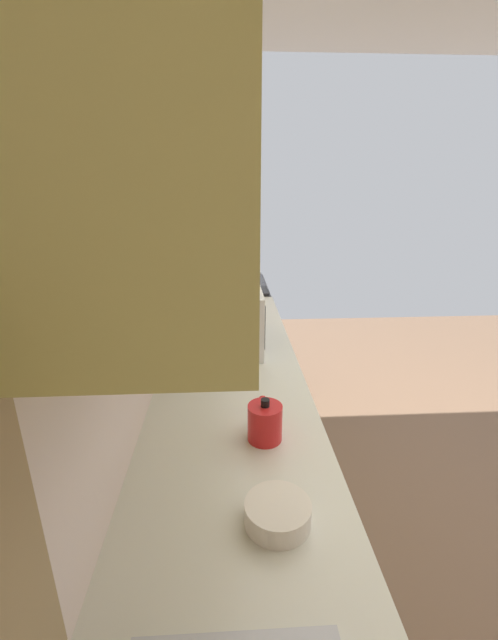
# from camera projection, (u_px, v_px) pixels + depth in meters

# --- Properties ---
(ground_plane) EXTENTS (6.23, 6.23, 0.00)m
(ground_plane) POSITION_uv_depth(u_px,v_px,m) (452.00, 503.00, 2.24)
(ground_plane) COLOR brown
(wall_back) EXTENTS (4.01, 0.12, 2.67)m
(wall_back) POSITION_uv_depth(u_px,v_px,m) (142.00, 273.00, 1.70)
(wall_back) COLOR beige
(wall_back) RESTS_ON ground_plane
(counter_run) EXTENTS (2.99, 0.64, 0.91)m
(counter_run) POSITION_uv_depth(u_px,v_px,m) (232.00, 512.00, 1.60)
(counter_run) COLOR #CBBD65
(counter_run) RESTS_ON ground_plane
(upper_cabinets) EXTENTS (1.64, 0.34, 0.74)m
(upper_cabinets) POSITION_uv_depth(u_px,v_px,m) (177.00, 130.00, 1.12)
(upper_cabinets) COLOR #CAC165
(oven_range) EXTENTS (0.71, 0.63, 1.09)m
(oven_range) POSITION_uv_depth(u_px,v_px,m) (229.00, 336.00, 3.32)
(oven_range) COLOR black
(oven_range) RESTS_ON ground_plane
(microwave) EXTENTS (0.53, 0.37, 0.30)m
(microwave) POSITION_uv_depth(u_px,v_px,m) (225.00, 314.00, 2.02)
(microwave) COLOR white
(microwave) RESTS_ON counter_run
(bowl) EXTENTS (0.16, 0.16, 0.06)m
(bowl) POSITION_uv_depth(u_px,v_px,m) (278.00, 512.00, 0.98)
(bowl) COLOR silver
(bowl) RESTS_ON counter_run
(kettle) EXTENTS (0.15, 0.11, 0.15)m
(kettle) POSITION_uv_depth(u_px,v_px,m) (265.00, 422.00, 1.28)
(kettle) COLOR red
(kettle) RESTS_ON counter_run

